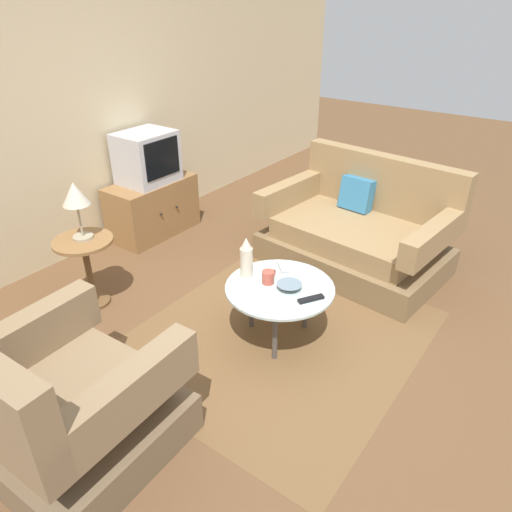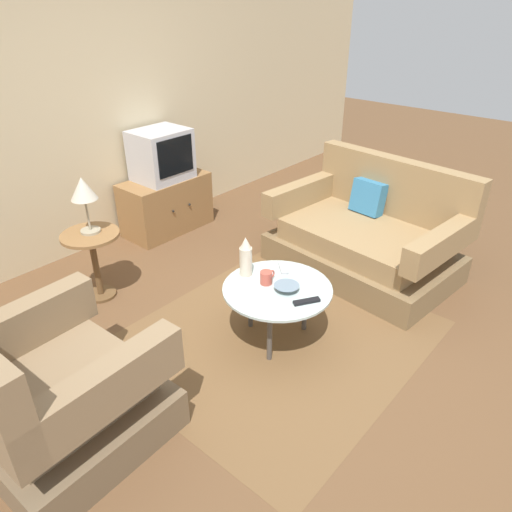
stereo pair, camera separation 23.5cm
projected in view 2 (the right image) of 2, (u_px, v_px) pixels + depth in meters
The scene contains 15 objects.
ground_plane at pixel (274, 341), 3.39m from camera, with size 16.00×16.00×0.00m, color brown.
back_wall at pixel (66, 102), 4.04m from camera, with size 9.00×0.12×2.70m, color #CCB78E.
area_rug at pixel (276, 337), 3.42m from camera, with size 2.04×1.82×0.00m, color brown.
armchair at pixel (54, 398), 2.48m from camera, with size 0.95×0.94×0.94m.
couch at pixel (367, 237), 4.15m from camera, with size 1.12×1.62×0.93m.
coffee_table at pixel (277, 292), 3.23m from camera, with size 0.75×0.75×0.43m.
side_table at pixel (93, 252), 3.70m from camera, with size 0.44×0.44×0.56m.
tv_stand at pixel (166, 204), 4.85m from camera, with size 0.88×0.47×0.55m.
television at pixel (161, 155), 4.60m from camera, with size 0.52×0.43×0.48m.
table_lamp at pixel (83, 191), 3.48m from camera, with size 0.20×0.20×0.44m.
vase at pixel (246, 257), 3.29m from camera, with size 0.09×0.09×0.29m.
mug at pixel (267, 277), 3.24m from camera, with size 0.13×0.08×0.09m.
bowl at pixel (287, 288), 3.17m from camera, with size 0.17×0.17×0.04m.
tv_remote_dark at pixel (307, 301), 3.05m from camera, with size 0.17×0.13×0.02m.
tv_remote_silver at pixel (283, 268), 3.41m from camera, with size 0.14×0.14×0.02m.
Camera 2 is at (-2.10, -1.64, 2.18)m, focal length 33.42 mm.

